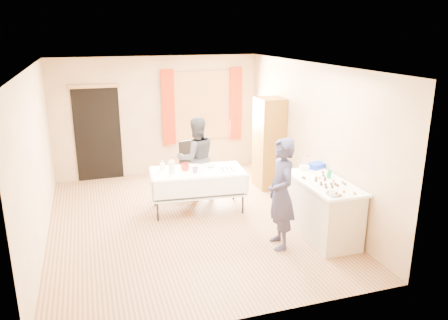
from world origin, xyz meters
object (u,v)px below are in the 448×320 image
object	(u,v)px
cabinet	(269,143)
girl	(281,194)
woman	(196,158)
chair	(193,175)
counter	(322,209)
party_table	(198,186)

from	to	relation	value
cabinet	girl	bearing A→B (deg)	-109.35
cabinet	woman	xyz separation A→B (m)	(-1.56, -0.15, -0.13)
woman	chair	bearing A→B (deg)	-97.24
cabinet	counter	bearing A→B (deg)	-92.42
girl	woman	world-z (taller)	girl
girl	cabinet	bearing A→B (deg)	166.35
party_table	chair	xyz separation A→B (m)	(0.17, 1.10, -0.15)
cabinet	girl	size ratio (longest dim) A/B	1.10
party_table	counter	bearing A→B (deg)	-40.06
cabinet	counter	distance (m)	2.42
counter	woman	size ratio (longest dim) A/B	0.92
chair	party_table	bearing A→B (deg)	-117.22
counter	girl	distance (m)	0.87
counter	girl	world-z (taller)	girl
woman	party_table	bearing A→B (deg)	73.99
cabinet	party_table	xyz separation A→B (m)	(-1.70, -0.77, -0.48)
party_table	chair	bearing A→B (deg)	86.04
woman	cabinet	bearing A→B (deg)	-177.65
cabinet	counter	world-z (taller)	cabinet
girl	woman	size ratio (longest dim) A/B	1.06
chair	cabinet	bearing A→B (deg)	-30.41
chair	woman	bearing A→B (deg)	-112.26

